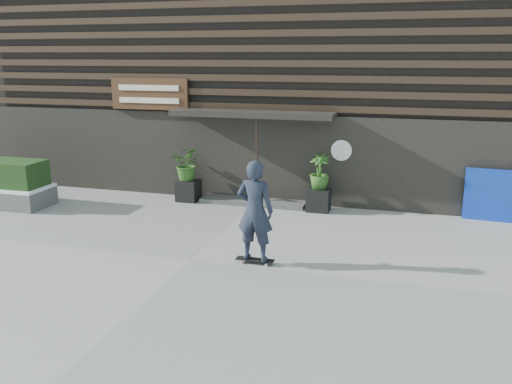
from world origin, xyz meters
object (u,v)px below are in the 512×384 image
(planter_pot_right, at_px, (319,200))
(blue_tarp, at_px, (494,195))
(skateboarder, at_px, (255,211))
(planter_pot_left, at_px, (188,190))

(planter_pot_right, distance_m, blue_tarp, 4.42)
(planter_pot_right, xyz_separation_m, blue_tarp, (4.39, 0.30, 0.36))
(planter_pot_right, height_order, skateboarder, skateboarder)
(planter_pot_left, bearing_deg, planter_pot_right, 0.00)
(planter_pot_left, relative_size, planter_pot_right, 1.00)
(planter_pot_left, height_order, blue_tarp, blue_tarp)
(skateboarder, bearing_deg, blue_tarp, 42.19)
(planter_pot_left, relative_size, blue_tarp, 0.42)
(blue_tarp, bearing_deg, planter_pot_right, -171.26)
(planter_pot_left, bearing_deg, skateboarder, -52.37)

